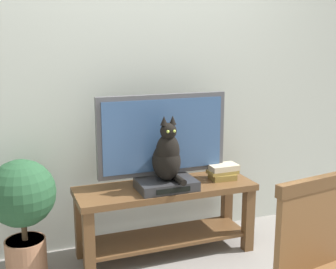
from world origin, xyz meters
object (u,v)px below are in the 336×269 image
Objects in this scene: tv at (163,138)px; potted_plant at (22,205)px; book_stack at (223,172)px; media_box at (166,185)px; cat at (167,156)px; tv_stand at (165,207)px; wooden_chair at (325,267)px.

potted_plant is at bearing -178.68° from tv.
media_box is at bearing -172.23° from book_stack.
book_stack is (0.47, 0.08, -0.18)m from cat.
tv is at bearing 82.30° from cat.
tv_stand is 3.17× the size of media_box.
tv_stand is at bearing 77.35° from cat.
media_box is at bearing -98.92° from tv.
wooden_chair is at bearing -78.59° from tv_stand.
potted_plant is at bearing 132.06° from wooden_chair.
tv_stand is 1.61× the size of potted_plant.
cat reaches higher than media_box.
cat is 0.51m from book_stack.
tv_stand is at bearing 74.43° from media_box.
tv is 0.53m from book_stack.
tv_stand is 0.21m from media_box.
book_stack is 1.41m from potted_plant.
media_box is at bearing 94.98° from cat.
tv is 1.18× the size of potted_plant.
media_box is 0.47m from book_stack.
tv is at bearing 1.32° from potted_plant.
media_box is (-0.02, -0.13, -0.30)m from tv.
media_box is at bearing -6.28° from potted_plant.
wooden_chair is (0.27, -1.38, -0.32)m from tv.
book_stack reaches higher than tv_stand.
wooden_chair is 1.16× the size of potted_plant.
potted_plant is (-0.96, 0.03, 0.14)m from tv_stand.
tv is at bearing 89.97° from tv_stand.
tv is 1.44m from wooden_chair.
tv is 0.32m from media_box.
tv reaches higher than wooden_chair.
book_stack is (0.47, 0.06, 0.02)m from media_box.
book_stack is at bearing -7.90° from tv.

